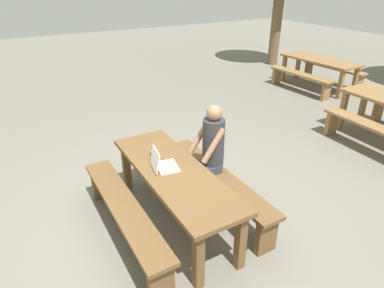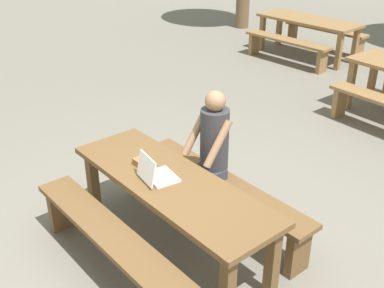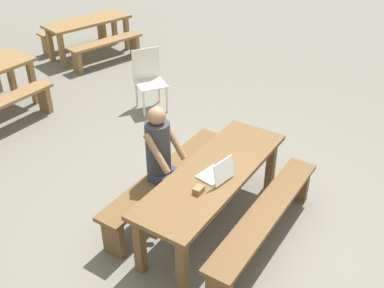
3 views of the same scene
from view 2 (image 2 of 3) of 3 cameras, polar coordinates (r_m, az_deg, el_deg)
name	(u,v)px [view 2 (image 2 of 3)]	position (r m, az deg, el deg)	size (l,w,h in m)	color
ground_plane	(173,248)	(4.43, -2.32, -12.25)	(30.00, 30.00, 0.00)	slate
picnic_table_front	(171,191)	(4.07, -2.48, -5.66)	(2.09, 0.68, 0.72)	brown
bench_near	(112,244)	(3.95, -9.50, -11.66)	(2.03, 0.30, 0.47)	brown
bench_far	(223,190)	(4.53, 3.66, -5.54)	(2.03, 0.30, 0.47)	brown
laptop	(155,174)	(4.00, -4.38, -3.54)	(0.32, 0.32, 0.24)	white
small_pouch	(139,162)	(4.24, -6.29, -2.17)	(0.11, 0.08, 0.06)	olive
person_seated	(211,149)	(4.39, 2.26, -0.66)	(0.37, 0.39, 1.32)	#333847
picnic_table_distant	(308,25)	(9.77, 13.68, 13.67)	(2.02, 0.84, 0.74)	olive
bench_distant_south	(287,45)	(9.33, 11.21, 11.50)	(1.80, 0.38, 0.46)	olive
bench_distant_north	(325,33)	(10.35, 15.57, 12.59)	(1.80, 0.38, 0.46)	olive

